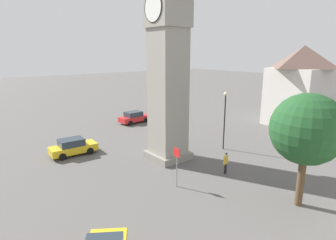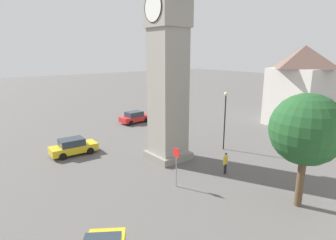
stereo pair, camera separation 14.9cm
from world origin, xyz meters
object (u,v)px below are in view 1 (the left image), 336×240
object	(u,v)px
clock_tower	(168,21)
car_blue_kerb	(134,117)
building_shop_left	(301,85)
lamp_post	(225,112)
pedestrian	(226,161)
tree	(307,130)
car_red_corner	(73,147)
road_sign	(177,161)

from	to	relation	value
clock_tower	car_blue_kerb	world-z (taller)	clock_tower
building_shop_left	lamp_post	distance (m)	14.99
pedestrian	building_shop_left	size ratio (longest dim) A/B	0.17
clock_tower	tree	xyz separation A→B (m)	(11.07, 1.39, -6.76)
building_shop_left	lamp_post	size ratio (longest dim) A/B	1.79
clock_tower	car_red_corner	size ratio (longest dim) A/B	4.72
tree	building_shop_left	xyz separation A→B (m)	(-9.95, 19.19, 0.29)
clock_tower	tree	world-z (taller)	clock_tower
clock_tower	lamp_post	xyz separation A→B (m)	(1.48, 5.66, -7.88)
clock_tower	building_shop_left	xyz separation A→B (m)	(1.12, 20.58, -6.46)
clock_tower	road_sign	size ratio (longest dim) A/B	7.07
car_blue_kerb	pedestrian	bearing A→B (deg)	-9.49
car_blue_kerb	pedestrian	size ratio (longest dim) A/B	2.49
car_red_corner	pedestrian	xyz separation A→B (m)	(11.34, 7.70, 0.25)
clock_tower	building_shop_left	bearing A→B (deg)	86.89
car_red_corner	road_sign	distance (m)	11.21
clock_tower	tree	bearing A→B (deg)	7.15
car_red_corner	building_shop_left	world-z (taller)	building_shop_left
tree	lamp_post	world-z (taller)	tree
clock_tower	car_blue_kerb	distance (m)	17.31
tree	lamp_post	bearing A→B (deg)	155.97
car_blue_kerb	lamp_post	xyz separation A→B (m)	(14.26, 1.19, 2.91)
lamp_post	road_sign	bearing A→B (deg)	-70.10
car_blue_kerb	building_shop_left	distance (m)	21.71
car_red_corner	pedestrian	size ratio (longest dim) A/B	2.48
car_blue_kerb	road_sign	xyz separation A→B (m)	(17.36, -7.36, 1.14)
clock_tower	car_red_corner	world-z (taller)	clock_tower
pedestrian	road_sign	xyz separation A→B (m)	(-0.70, -4.34, 0.89)
pedestrian	building_shop_left	bearing A→B (deg)	102.27
pedestrian	road_sign	bearing A→B (deg)	-99.14
car_red_corner	building_shop_left	size ratio (longest dim) A/B	0.42
tree	lamp_post	size ratio (longest dim) A/B	1.24
tree	building_shop_left	size ratio (longest dim) A/B	0.69
clock_tower	building_shop_left	world-z (taller)	clock_tower
car_red_corner	tree	distance (m)	19.18
tree	car_red_corner	bearing A→B (deg)	-155.98
car_red_corner	lamp_post	distance (m)	14.39
clock_tower	road_sign	xyz separation A→B (m)	(4.58, -2.89, -9.65)
pedestrian	tree	world-z (taller)	tree
clock_tower	pedestrian	size ratio (longest dim) A/B	11.70
tree	lamp_post	distance (m)	10.56
lamp_post	pedestrian	bearing A→B (deg)	-47.97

